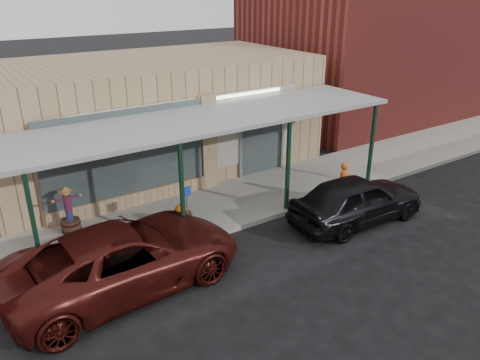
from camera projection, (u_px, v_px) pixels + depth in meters
ground at (284, 261)px, 12.28m from camera, size 120.00×120.00×0.00m
sidewalk at (214, 208)px, 15.01m from camera, size 40.00×3.20×0.15m
storefront at (151, 116)px, 17.73m from camera, size 12.00×6.25×4.20m
awning at (212, 119)px, 13.84m from camera, size 12.00×3.00×3.04m
block_buildings_near at (184, 63)px, 18.90m from camera, size 61.00×8.00×8.00m
barrel_scarecrow at (70, 216)px, 13.27m from camera, size 0.80×0.71×1.39m
barrel_pumpkin at (181, 218)px, 13.60m from camera, size 0.63×0.63×0.75m
handicap_sign at (187, 204)px, 13.02m from camera, size 0.29×0.07×1.42m
parked_sedan at (357, 199)px, 14.03m from camera, size 4.41×2.06×1.57m
car_maroon at (125, 258)px, 10.98m from camera, size 5.82×3.00×1.57m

